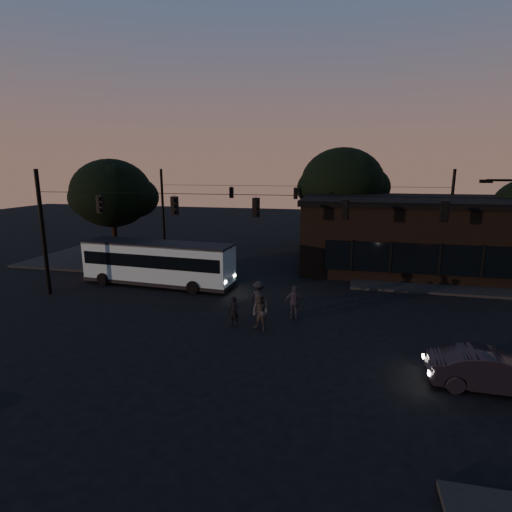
% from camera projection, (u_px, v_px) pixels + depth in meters
% --- Properties ---
extents(ground, '(120.00, 120.00, 0.00)m').
position_uv_depth(ground, '(236.00, 340.00, 17.86)').
color(ground, black).
rests_on(ground, ground).
extents(sidewalk_far_right, '(14.00, 10.00, 0.15)m').
position_uv_depth(sidewalk_far_right, '(450.00, 275.00, 28.57)').
color(sidewalk_far_right, black).
rests_on(sidewalk_far_right, ground).
extents(sidewalk_far_left, '(14.00, 10.00, 0.15)m').
position_uv_depth(sidewalk_far_left, '(123.00, 257.00, 34.23)').
color(sidewalk_far_left, black).
rests_on(sidewalk_far_left, ground).
extents(building, '(15.40, 10.41, 5.40)m').
position_uv_depth(building, '(405.00, 233.00, 30.54)').
color(building, black).
rests_on(building, ground).
extents(tree_behind, '(7.60, 7.60, 9.43)m').
position_uv_depth(tree_behind, '(342.00, 183.00, 36.62)').
color(tree_behind, black).
rests_on(tree_behind, ground).
extents(tree_left, '(6.40, 6.40, 8.30)m').
position_uv_depth(tree_left, '(112.00, 193.00, 32.10)').
color(tree_left, black).
rests_on(tree_left, ground).
extents(signal_rig_near, '(26.24, 0.30, 7.50)m').
position_uv_depth(signal_rig_near, '(256.00, 229.00, 20.72)').
color(signal_rig_near, black).
rests_on(signal_rig_near, ground).
extents(signal_rig_far, '(26.24, 0.30, 7.50)m').
position_uv_depth(signal_rig_far, '(295.00, 206.00, 36.01)').
color(signal_rig_far, black).
rests_on(signal_rig_far, ground).
extents(bus, '(10.26, 3.07, 2.84)m').
position_uv_depth(bus, '(158.00, 261.00, 26.04)').
color(bus, '#94B5BD').
rests_on(bus, ground).
extents(car, '(4.20, 1.57, 1.37)m').
position_uv_depth(car, '(492.00, 371.00, 13.74)').
color(car, black).
rests_on(car, ground).
extents(pedestrian_a, '(0.63, 0.49, 1.53)m').
position_uv_depth(pedestrian_a, '(234.00, 311.00, 19.26)').
color(pedestrian_a, black).
rests_on(pedestrian_a, ground).
extents(pedestrian_b, '(1.10, 1.03, 1.81)m').
position_uv_depth(pedestrian_b, '(260.00, 312.00, 18.76)').
color(pedestrian_b, '#363331').
rests_on(pedestrian_b, ground).
extents(pedestrian_c, '(1.05, 0.50, 1.74)m').
position_uv_depth(pedestrian_c, '(295.00, 302.00, 20.25)').
color(pedestrian_c, '#312E38').
rests_on(pedestrian_c, ground).
extents(pedestrian_d, '(1.31, 1.07, 1.76)m').
position_uv_depth(pedestrian_d, '(259.00, 297.00, 21.01)').
color(pedestrian_d, black).
rests_on(pedestrian_d, ground).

